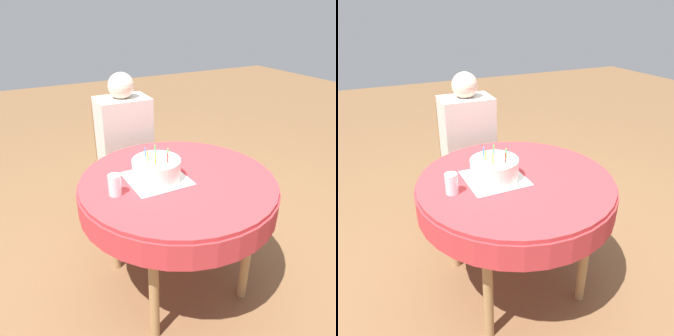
% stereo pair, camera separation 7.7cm
% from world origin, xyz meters
% --- Properties ---
extents(ground_plane, '(12.00, 12.00, 0.00)m').
position_xyz_m(ground_plane, '(0.00, 0.00, 0.00)').
color(ground_plane, brown).
extents(dining_table, '(1.05, 1.05, 0.72)m').
position_xyz_m(dining_table, '(0.00, 0.00, 0.63)').
color(dining_table, '#BC3338').
rests_on(dining_table, ground_plane).
extents(chair, '(0.39, 0.39, 0.91)m').
position_xyz_m(chair, '(-0.00, 0.85, 0.50)').
color(chair, brown).
rests_on(chair, ground_plane).
extents(person, '(0.37, 0.36, 1.14)m').
position_xyz_m(person, '(-0.01, 0.76, 0.69)').
color(person, beige).
rests_on(person, ground_plane).
extents(napkin, '(0.30, 0.30, 0.00)m').
position_xyz_m(napkin, '(-0.10, 0.05, 0.72)').
color(napkin, white).
rests_on(napkin, dining_table).
extents(birthday_cake, '(0.25, 0.25, 0.16)m').
position_xyz_m(birthday_cake, '(-0.10, 0.05, 0.78)').
color(birthday_cake, white).
rests_on(birthday_cake, dining_table).
extents(drinking_glass, '(0.06, 0.06, 0.10)m').
position_xyz_m(drinking_glass, '(-0.35, -0.01, 0.77)').
color(drinking_glass, silver).
rests_on(drinking_glass, dining_table).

